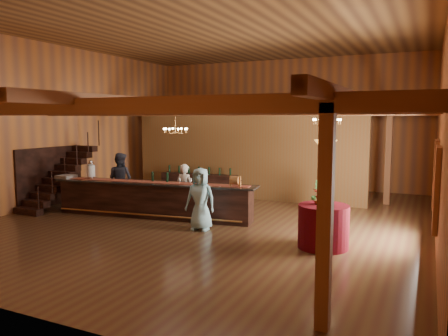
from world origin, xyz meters
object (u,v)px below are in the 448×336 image
at_px(tasting_bar, 153,199).
at_px(chandelier_right, 327,122).
at_px(floor_plant, 321,195).
at_px(round_table, 323,226).
at_px(chandelier_left, 175,130).
at_px(bartender, 185,189).
at_px(raffle_drum, 235,180).
at_px(pendant_lamp, 326,144).
at_px(staff_second, 120,180).
at_px(beverage_dispenser, 91,170).
at_px(guest, 200,199).
at_px(backbar_shelf, 199,185).

relative_size(tasting_bar, chandelier_right, 8.08).
bearing_deg(floor_plant, round_table, -76.29).
height_order(chandelier_left, bartender, chandelier_left).
relative_size(raffle_drum, pendant_lamp, 0.38).
bearing_deg(chandelier_left, pendant_lamp, -25.05).
height_order(chandelier_left, staff_second, chandelier_left).
distance_m(raffle_drum, chandelier_right, 3.14).
bearing_deg(chandelier_right, staff_second, -171.87).
distance_m(chandelier_left, floor_plant, 5.19).
bearing_deg(beverage_dispenser, round_table, -5.35).
distance_m(tasting_bar, pendant_lamp, 5.75).
height_order(beverage_dispenser, raffle_drum, beverage_dispenser).
bearing_deg(beverage_dispenser, chandelier_left, 43.64).
xyz_separation_m(pendant_lamp, staff_second, (-7.26, 1.80, -1.49)).
distance_m(raffle_drum, chandelier_left, 3.37).
bearing_deg(guest, tasting_bar, 154.10).
bearing_deg(backbar_shelf, tasting_bar, -85.37).
bearing_deg(staff_second, raffle_drum, 171.67).
height_order(beverage_dispenser, backbar_shelf, beverage_dispenser).
relative_size(round_table, pendant_lamp, 1.29).
relative_size(raffle_drum, chandelier_right, 0.42).
bearing_deg(floor_plant, tasting_bar, -147.13).
distance_m(tasting_bar, guest, 2.16).
bearing_deg(round_table, raffle_drum, 155.92).
relative_size(raffle_drum, backbar_shelf, 0.11).
bearing_deg(raffle_drum, backbar_shelf, 131.38).
xyz_separation_m(chandelier_left, pendant_lamp, (5.55, -2.60, -0.18)).
xyz_separation_m(chandelier_right, pendant_lamp, (0.57, -2.76, -0.49)).
xyz_separation_m(backbar_shelf, floor_plant, (4.89, -0.89, 0.13)).
height_order(tasting_bar, chandelier_right, chandelier_right).
height_order(raffle_drum, pendant_lamp, pendant_lamp).
relative_size(chandelier_left, bartender, 0.50).
relative_size(guest, floor_plant, 1.50).
distance_m(guest, floor_plant, 4.33).
bearing_deg(round_table, pendant_lamp, -90.00).
distance_m(round_table, chandelier_left, 6.47).
distance_m(beverage_dispenser, bartender, 3.09).
bearing_deg(pendant_lamp, bartender, 160.72).
xyz_separation_m(tasting_bar, pendant_lamp, (5.36, -0.94, 1.86)).
xyz_separation_m(tasting_bar, beverage_dispenser, (-2.18, -0.24, 0.81)).
bearing_deg(chandelier_right, backbar_shelf, 159.73).
distance_m(beverage_dispenser, raffle_drum, 4.79).
distance_m(round_table, staff_second, 7.49).
bearing_deg(staff_second, pendant_lamp, 164.87).
bearing_deg(beverage_dispenser, tasting_bar, 6.27).
distance_m(chandelier_right, staff_second, 7.04).
distance_m(chandelier_left, staff_second, 2.51).
bearing_deg(beverage_dispenser, guest, -6.57).
bearing_deg(guest, round_table, -10.01).
bearing_deg(floor_plant, guest, -123.96).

